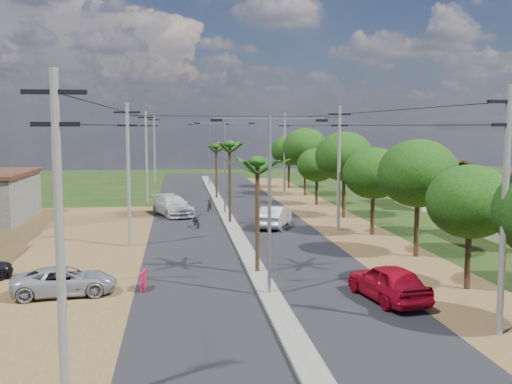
{
  "coord_description": "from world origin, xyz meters",
  "views": [
    {
      "loc": [
        -3.96,
        -25.65,
        7.55
      ],
      "look_at": [
        1.42,
        15.32,
        3.0
      ],
      "focal_mm": 42.0,
      "sensor_mm": 36.0,
      "label": 1
    }
  ],
  "objects_px": {
    "car_parked_silver": "(65,282)",
    "roadside_sign": "(143,281)",
    "moto_rider_east": "(382,287)",
    "car_red_near": "(388,283)",
    "car_silver_mid": "(274,217)",
    "car_white_far": "(173,206)"
  },
  "relations": [
    {
      "from": "car_parked_silver",
      "to": "moto_rider_east",
      "type": "xyz_separation_m",
      "value": [
        13.97,
        -2.12,
        -0.17
      ]
    },
    {
      "from": "car_parked_silver",
      "to": "roadside_sign",
      "type": "distance_m",
      "value": 3.46
    },
    {
      "from": "car_red_near",
      "to": "car_silver_mid",
      "type": "height_order",
      "value": "same"
    },
    {
      "from": "car_silver_mid",
      "to": "car_white_far",
      "type": "bearing_deg",
      "value": -20.5
    },
    {
      "from": "moto_rider_east",
      "to": "car_red_near",
      "type": "bearing_deg",
      "value": 80.0
    },
    {
      "from": "car_red_near",
      "to": "car_white_far",
      "type": "bearing_deg",
      "value": -80.36
    },
    {
      "from": "car_silver_mid",
      "to": "roadside_sign",
      "type": "relative_size",
      "value": 4.33
    },
    {
      "from": "car_red_near",
      "to": "car_parked_silver",
      "type": "bearing_deg",
      "value": -20.96
    },
    {
      "from": "car_white_far",
      "to": "car_parked_silver",
      "type": "bearing_deg",
      "value": -120.04
    },
    {
      "from": "car_red_near",
      "to": "car_parked_silver",
      "type": "xyz_separation_m",
      "value": [
        -14.05,
        2.69,
        -0.18
      ]
    },
    {
      "from": "car_silver_mid",
      "to": "car_red_near",
      "type": "bearing_deg",
      "value": 117.53
    },
    {
      "from": "car_silver_mid",
      "to": "roadside_sign",
      "type": "distance_m",
      "value": 18.44
    },
    {
      "from": "car_white_far",
      "to": "moto_rider_east",
      "type": "xyz_separation_m",
      "value": [
        9.34,
        -25.65,
        -0.37
      ]
    },
    {
      "from": "moto_rider_east",
      "to": "roadside_sign",
      "type": "distance_m",
      "value": 10.82
    },
    {
      "from": "car_silver_mid",
      "to": "car_white_far",
      "type": "relative_size",
      "value": 0.86
    },
    {
      "from": "car_silver_mid",
      "to": "roadside_sign",
      "type": "height_order",
      "value": "car_silver_mid"
    },
    {
      "from": "moto_rider_east",
      "to": "car_silver_mid",
      "type": "bearing_deg",
      "value": -102.21
    },
    {
      "from": "car_red_near",
      "to": "car_white_far",
      "type": "height_order",
      "value": "car_white_far"
    },
    {
      "from": "car_red_near",
      "to": "roadside_sign",
      "type": "xyz_separation_m",
      "value": [
        -10.6,
        3.05,
        -0.34
      ]
    },
    {
      "from": "car_white_far",
      "to": "car_parked_silver",
      "type": "height_order",
      "value": "car_white_far"
    },
    {
      "from": "moto_rider_east",
      "to": "roadside_sign",
      "type": "height_order",
      "value": "roadside_sign"
    },
    {
      "from": "car_white_far",
      "to": "car_parked_silver",
      "type": "relative_size",
      "value": 1.25
    }
  ]
}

